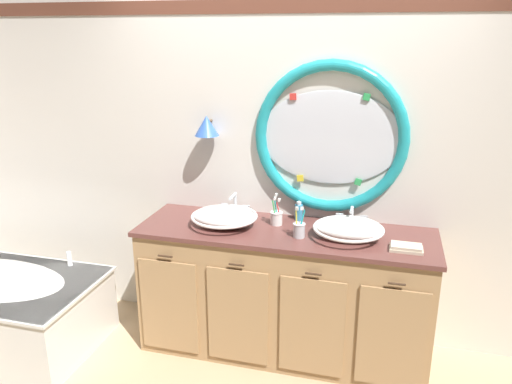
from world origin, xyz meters
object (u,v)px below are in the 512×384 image
Objects in this scene: sink_basin_right at (348,229)px; folded_hand_towel at (406,248)px; sink_basin_left at (224,217)px; toothbrush_holder_left at (276,217)px; soap_dispenser at (299,212)px; toothbrush_holder_right at (299,229)px.

sink_basin_right reaches higher than folded_hand_towel.
sink_basin_left is 0.83m from sink_basin_right.
soap_dispenser is (0.13, 0.13, 0.01)m from toothbrush_holder_left.
sink_basin_right is 0.51m from toothbrush_holder_left.
toothbrush_holder_left is 0.26m from toothbrush_holder_right.
toothbrush_holder_right is at bearing -79.24° from soap_dispenser.
soap_dispenser is at bearing 154.41° from folded_hand_towel.
toothbrush_holder_right is 1.07× the size of folded_hand_towel.
sink_basin_right is at bearing 11.98° from toothbrush_holder_right.
soap_dispenser reaches higher than folded_hand_towel.
toothbrush_holder_left is at bearing 166.76° from sink_basin_right.
toothbrush_holder_right is at bearing -7.05° from sink_basin_left.
toothbrush_holder_left is at bearing 19.21° from sink_basin_left.
sink_basin_right is 0.31m from toothbrush_holder_right.
sink_basin_left is 1.00× the size of sink_basin_right.
toothbrush_holder_right is at bearing -43.71° from toothbrush_holder_left.
folded_hand_towel is at bearing -4.87° from sink_basin_left.
soap_dispenser is at bearing 27.61° from sink_basin_left.
toothbrush_holder_left reaches higher than sink_basin_right.
toothbrush_holder_right is at bearing -168.02° from sink_basin_right.
sink_basin_left reaches higher than sink_basin_right.
toothbrush_holder_left reaches higher than folded_hand_towel.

